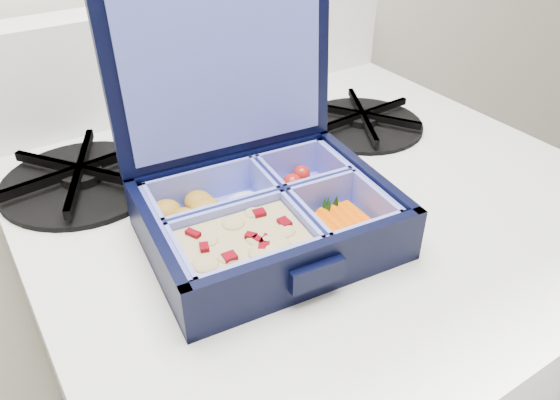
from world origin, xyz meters
TOP-DOWN VIEW (x-y plane):
  - bento_box at (-0.76, 1.60)m, footprint 0.24×0.20m
  - burner_grate at (-0.52, 1.74)m, footprint 0.17×0.17m
  - burner_grate_rear at (-0.88, 1.80)m, footprint 0.20×0.20m
  - fork at (-0.74, 1.74)m, footprint 0.05×0.16m

SIDE VIEW (x-z plane):
  - fork at x=-0.74m, z-range 0.92..0.93m
  - burner_grate_rear at x=-0.88m, z-range 0.92..0.95m
  - burner_grate at x=-0.52m, z-range 0.92..0.95m
  - bento_box at x=-0.76m, z-range 0.92..0.98m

